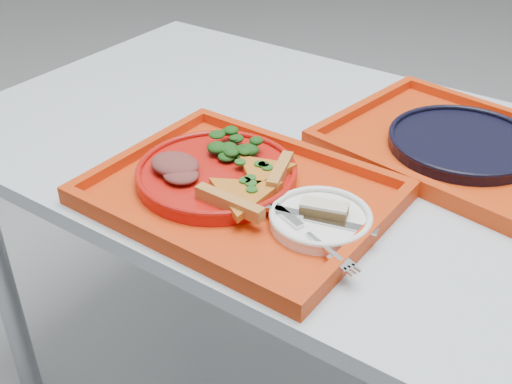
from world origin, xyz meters
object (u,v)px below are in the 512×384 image
(dinner_plate, at_px, (217,176))
(dessert_bar, at_px, (324,209))
(tray_main, at_px, (241,197))
(navy_plate, at_px, (463,144))
(tray_far, at_px, (461,151))

(dinner_plate, relative_size, dessert_bar, 3.50)
(dinner_plate, distance_m, dessert_bar, 0.20)
(tray_main, bearing_deg, navy_plate, 56.76)
(dinner_plate, height_order, dessert_bar, dessert_bar)
(dinner_plate, bearing_deg, tray_far, 49.20)
(tray_main, bearing_deg, dessert_bar, 4.33)
(dessert_bar, bearing_deg, dinner_plate, 161.91)
(tray_main, relative_size, tray_far, 1.00)
(tray_main, xyz_separation_m, dessert_bar, (0.15, 0.01, 0.03))
(tray_far, xyz_separation_m, navy_plate, (0.00, 0.00, 0.01))
(dessert_bar, bearing_deg, navy_plate, 57.47)
(navy_plate, bearing_deg, dinner_plate, -130.80)
(navy_plate, distance_m, dessert_bar, 0.35)
(tray_main, bearing_deg, dinner_plate, 170.63)
(tray_main, height_order, dinner_plate, dinner_plate)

